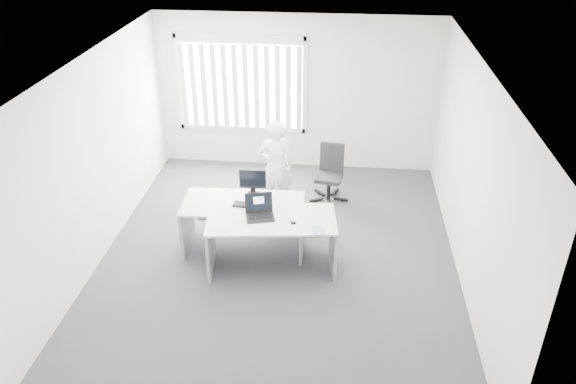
# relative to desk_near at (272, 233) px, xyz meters

# --- Properties ---
(ground) EXTENTS (6.00, 6.00, 0.00)m
(ground) POSITION_rel_desk_near_xyz_m (0.06, 0.25, -0.57)
(ground) COLOR #414147
(ground) RESTS_ON ground
(wall_back) EXTENTS (5.00, 0.02, 2.80)m
(wall_back) POSITION_rel_desk_near_xyz_m (0.06, 3.25, 0.83)
(wall_back) COLOR silver
(wall_back) RESTS_ON ground
(wall_front) EXTENTS (5.00, 0.02, 2.80)m
(wall_front) POSITION_rel_desk_near_xyz_m (0.06, -2.75, 0.83)
(wall_front) COLOR silver
(wall_front) RESTS_ON ground
(wall_left) EXTENTS (0.02, 6.00, 2.80)m
(wall_left) POSITION_rel_desk_near_xyz_m (-2.44, 0.25, 0.83)
(wall_left) COLOR silver
(wall_left) RESTS_ON ground
(wall_right) EXTENTS (0.02, 6.00, 2.80)m
(wall_right) POSITION_rel_desk_near_xyz_m (2.56, 0.25, 0.83)
(wall_right) COLOR silver
(wall_right) RESTS_ON ground
(ceiling) EXTENTS (5.00, 6.00, 0.02)m
(ceiling) POSITION_rel_desk_near_xyz_m (0.06, 0.25, 2.23)
(ceiling) COLOR silver
(ceiling) RESTS_ON wall_back
(window) EXTENTS (2.32, 0.06, 1.76)m
(window) POSITION_rel_desk_near_xyz_m (-0.94, 3.21, 0.98)
(window) COLOR silver
(window) RESTS_ON wall_back
(blinds) EXTENTS (2.20, 0.10, 1.50)m
(blinds) POSITION_rel_desk_near_xyz_m (-0.94, 3.15, 0.95)
(blinds) COLOR silver
(blinds) RESTS_ON wall_back
(desk_near) EXTENTS (1.80, 1.01, 0.78)m
(desk_near) POSITION_rel_desk_near_xyz_m (0.00, 0.00, 0.00)
(desk_near) COLOR silver
(desk_near) RESTS_ON ground
(desk_far) EXTENTS (1.73, 0.85, 0.78)m
(desk_far) POSITION_rel_desk_near_xyz_m (-0.45, 0.39, -0.01)
(desk_far) COLOR silver
(desk_far) RESTS_ON ground
(office_chair) EXTENTS (0.63, 0.63, 0.96)m
(office_chair) POSITION_rel_desk_near_xyz_m (0.72, 2.01, -0.27)
(office_chair) COLOR black
(office_chair) RESTS_ON ground
(person) EXTENTS (0.66, 0.53, 1.57)m
(person) POSITION_rel_desk_near_xyz_m (-0.13, 1.52, 0.22)
(person) COLOR white
(person) RESTS_ON ground
(laptop) EXTENTS (0.44, 0.41, 0.29)m
(laptop) POSITION_rel_desk_near_xyz_m (-0.15, 0.01, 0.36)
(laptop) COLOR black
(laptop) RESTS_ON desk_near
(paper_sheet) EXTENTS (0.35, 0.32, 0.00)m
(paper_sheet) POSITION_rel_desk_near_xyz_m (0.33, -0.02, 0.22)
(paper_sheet) COLOR silver
(paper_sheet) RESTS_ON desk_near
(mouse) EXTENTS (0.09, 0.11, 0.04)m
(mouse) POSITION_rel_desk_near_xyz_m (0.29, -0.06, 0.24)
(mouse) COLOR silver
(mouse) RESTS_ON paper_sheet
(booklet) EXTENTS (0.18, 0.23, 0.01)m
(booklet) POSITION_rel_desk_near_xyz_m (0.64, -0.24, 0.22)
(booklet) COLOR white
(booklet) RESTS_ON desk_near
(keyboard) EXTENTS (0.51, 0.22, 0.02)m
(keyboard) POSITION_rel_desk_near_xyz_m (-0.33, 0.31, 0.22)
(keyboard) COLOR black
(keyboard) RESTS_ON desk_far
(monitor) EXTENTS (0.38, 0.13, 0.38)m
(monitor) POSITION_rel_desk_near_xyz_m (-0.35, 0.67, 0.40)
(monitor) COLOR black
(monitor) RESTS_ON desk_far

